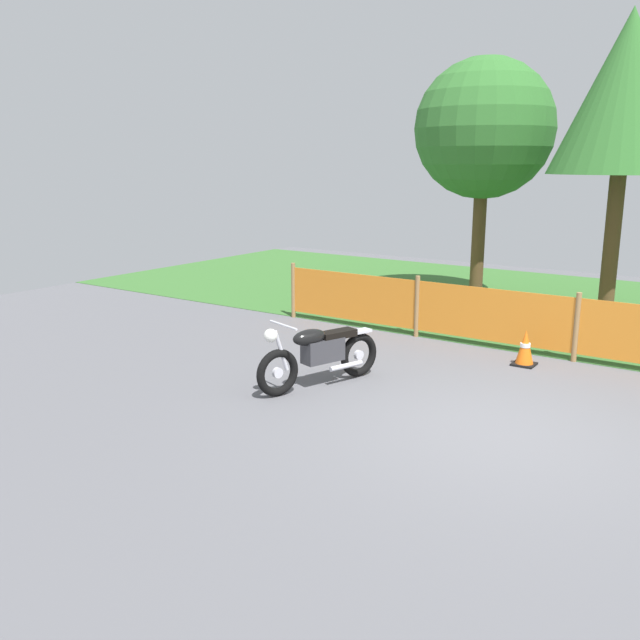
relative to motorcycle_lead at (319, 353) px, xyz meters
The scene contains 7 objects.
ground 2.54m from the motorcycle_lead, ahead, with size 24.00×24.00×0.02m, color #5B5B60.
grass_verge 7.53m from the motorcycle_lead, 70.64° to the left, with size 24.00×7.99×0.01m, color #386B2D.
barrier_fence 3.98m from the motorcycle_lead, 51.18° to the left, with size 10.55×0.08×1.05m.
tree_leftmost 7.46m from the motorcycle_lead, 94.54° to the left, with size 2.87×2.87×5.02m.
tree_near_left 7.39m from the motorcycle_lead, 69.25° to the left, with size 2.50×2.50×5.48m.
motorcycle_lead is the anchor object (origin of this frame).
traffic_cone 3.16m from the motorcycle_lead, 51.99° to the left, with size 0.32×0.32×0.53m.
Camera 1 is at (2.38, -6.98, 2.91)m, focal length 37.88 mm.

